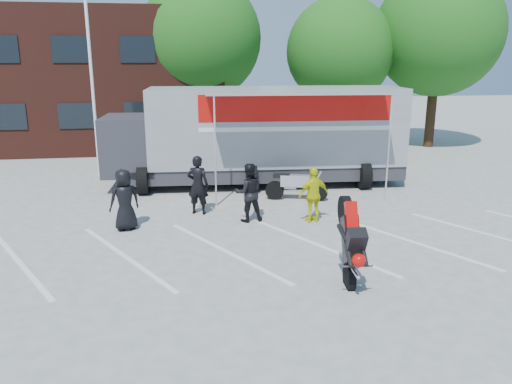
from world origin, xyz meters
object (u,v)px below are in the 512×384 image
object	(u,v)px
transporter_truck	(262,184)
spectator_leather_c	(248,193)
tree_right	(438,32)
spectator_hivis	(314,195)
stunt_bike_rider	(342,275)
flagpole	(96,46)
tree_mid	(340,51)
spectator_leather_a	(125,200)
parked_motorcycle	(296,200)
spectator_leather_b	(198,185)
tree_left	(201,39)

from	to	relation	value
transporter_truck	spectator_leather_c	distance (m)	4.57
tree_right	spectator_hivis	size ratio (longest dim) A/B	5.66
tree_right	stunt_bike_rider	size ratio (longest dim) A/B	4.58
transporter_truck	spectator_hivis	xyz separation A→B (m)	(0.73, -4.69, 0.81)
transporter_truck	flagpole	bearing A→B (deg)	161.20
flagpole	spectator_hivis	size ratio (longest dim) A/B	4.97
tree_mid	tree_right	world-z (taller)	tree_right
stunt_bike_rider	spectator_leather_a	xyz separation A→B (m)	(-4.98, 3.81, 0.85)
tree_mid	spectator_leather_a	world-z (taller)	tree_mid
tree_mid	spectator_leather_c	size ratio (longest dim) A/B	4.49
spectator_leather_a	spectator_leather_c	size ratio (longest dim) A/B	0.99
spectator_leather_a	parked_motorcycle	bearing A→B (deg)	179.00
parked_motorcycle	stunt_bike_rider	bearing A→B (deg)	-167.94
tree_mid	parked_motorcycle	xyz separation A→B (m)	(-4.43, -9.78, -4.94)
tree_mid	spectator_leather_b	size ratio (longest dim) A/B	4.27
tree_right	spectator_leather_c	size ratio (longest dim) A/B	5.33
spectator_leather_b	spectator_hivis	xyz separation A→B (m)	(3.25, -1.28, -0.09)
spectator_leather_c	spectator_hivis	distance (m)	1.87
stunt_bike_rider	spectator_hivis	world-z (taller)	spectator_hivis
spectator_leather_a	tree_left	bearing A→B (deg)	-125.40
spectator_leather_a	spectator_leather_b	world-z (taller)	spectator_leather_b
flagpole	spectator_hivis	distance (m)	10.68
transporter_truck	spectator_hivis	distance (m)	4.82
flagpole	parked_motorcycle	distance (m)	9.74
tree_left	spectator_leather_b	size ratio (longest dim) A/B	4.80
flagpole	tree_right	bearing A→B (deg)	15.48
transporter_truck	spectator_leather_a	bearing A→B (deg)	-132.07
flagpole	tree_right	distance (m)	16.88
tree_mid	transporter_truck	size ratio (longest dim) A/B	0.68
parked_motorcycle	spectator_hivis	bearing A→B (deg)	-165.49
stunt_bike_rider	spectator_leather_c	size ratio (longest dim) A/B	1.16
flagpole	spectator_leather_b	bearing A→B (deg)	-58.74
transporter_truck	tree_right	bearing A→B (deg)	36.86
flagpole	tree_mid	size ratio (longest dim) A/B	1.04
spectator_leather_b	spectator_hivis	distance (m)	3.50
stunt_bike_rider	spectator_leather_c	xyz separation A→B (m)	(-1.52, 4.05, 0.86)
tree_right	spectator_leather_a	xyz separation A→B (m)	(-14.76, -11.48, -5.03)
tree_right	stunt_bike_rider	bearing A→B (deg)	-122.62
stunt_bike_rider	spectator_leather_b	xyz separation A→B (m)	(-2.93, 4.99, 0.90)
parked_motorcycle	stunt_bike_rider	world-z (taller)	stunt_bike_rider
tree_left	spectator_leather_b	xyz separation A→B (m)	(-0.72, -11.80, -4.67)
tree_mid	parked_motorcycle	bearing A→B (deg)	-114.36
transporter_truck	spectator_leather_c	xyz separation A→B (m)	(-1.11, -4.34, 0.86)
spectator_hivis	stunt_bike_rider	bearing A→B (deg)	70.38
stunt_bike_rider	flagpole	bearing A→B (deg)	125.67
tree_left	parked_motorcycle	xyz separation A→B (m)	(2.57, -10.78, -5.57)
spectator_hivis	spectator_leather_c	bearing A→B (deg)	-25.37
tree_right	transporter_truck	size ratio (longest dim) A/B	0.81
stunt_bike_rider	spectator_leather_b	distance (m)	5.86
parked_motorcycle	spectator_leather_b	distance (m)	3.56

